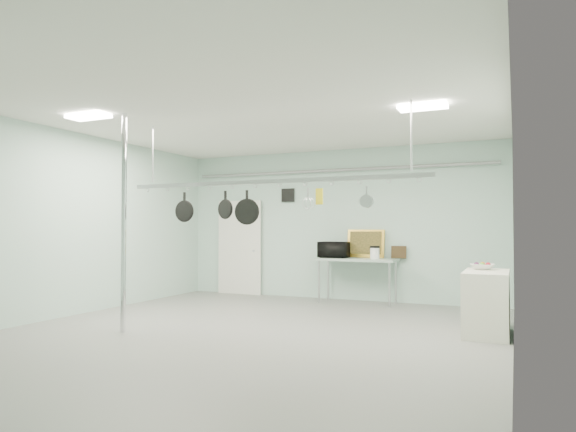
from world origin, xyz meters
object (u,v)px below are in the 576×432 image
at_px(skillet_left, 184,206).
at_px(microwave, 334,250).
at_px(fruit_bowl, 482,267).
at_px(prep_table, 357,262).
at_px(side_cabinet, 487,303).
at_px(skillet_mid, 225,204).
at_px(skillet_right, 247,207).
at_px(chrome_pole, 124,222).
at_px(pot_rack, 268,180).
at_px(coffee_canister, 375,253).

bearing_deg(skillet_left, microwave, 67.78).
relative_size(fruit_bowl, skillet_left, 0.77).
xyz_separation_m(microwave, skillet_left, (-1.37, -3.33, 0.79)).
height_order(prep_table, side_cabinet, prep_table).
height_order(skillet_mid, skillet_right, same).
xyz_separation_m(chrome_pole, skillet_mid, (1.18, 0.90, 0.28)).
xyz_separation_m(side_cabinet, skillet_left, (-4.42, -1.10, 1.41)).
bearing_deg(pot_rack, fruit_bowl, 24.87).
relative_size(prep_table, skillet_mid, 3.95).
xyz_separation_m(prep_table, coffee_canister, (0.39, -0.13, 0.18)).
relative_size(prep_table, coffee_canister, 7.26).
bearing_deg(skillet_mid, fruit_bowl, 35.58).
bearing_deg(fruit_bowl, side_cabinet, -73.96).
height_order(microwave, skillet_mid, skillet_mid).
bearing_deg(prep_table, side_cabinet, -40.79).
distance_m(side_cabinet, coffee_canister, 3.04).
bearing_deg(pot_rack, prep_table, 83.09).
height_order(coffee_canister, skillet_left, skillet_left).
bearing_deg(fruit_bowl, pot_rack, -155.13).
distance_m(microwave, skillet_mid, 3.48).
height_order(microwave, fruit_bowl, microwave).
bearing_deg(skillet_left, coffee_canister, 54.58).
distance_m(chrome_pole, fruit_bowl, 5.32).
bearing_deg(skillet_right, prep_table, 70.15).
bearing_deg(coffee_canister, fruit_bowl, -41.38).
bearing_deg(side_cabinet, microwave, 143.93).
relative_size(microwave, skillet_right, 1.14).
relative_size(side_cabinet, pot_rack, 0.25).
height_order(side_cabinet, skillet_right, skillet_right).
xyz_separation_m(chrome_pole, side_cabinet, (4.85, 2.00, -1.15)).
relative_size(fruit_bowl, skillet_mid, 0.86).
height_order(chrome_pole, pot_rack, chrome_pole).
height_order(fruit_bowl, skillet_right, skillet_right).
bearing_deg(coffee_canister, skillet_right, -109.73).
xyz_separation_m(pot_rack, skillet_right, (-0.34, 0.00, -0.40)).
distance_m(fruit_bowl, skillet_right, 3.60).
distance_m(side_cabinet, fruit_bowl, 0.55).
distance_m(microwave, skillet_right, 3.42).
relative_size(skillet_mid, skillet_right, 0.78).
bearing_deg(prep_table, skillet_right, -102.71).
relative_size(skillet_left, skillet_right, 0.87).
xyz_separation_m(microwave, skillet_mid, (-0.61, -3.33, 0.81)).
relative_size(pot_rack, skillet_mid, 11.84).
bearing_deg(coffee_canister, skillet_mid, -115.49).
distance_m(chrome_pole, skillet_right, 1.81).
distance_m(side_cabinet, skillet_right, 3.74).
height_order(fruit_bowl, skillet_mid, skillet_mid).
xyz_separation_m(prep_table, microwave, (-0.51, 0.03, 0.24)).
distance_m(pot_rack, skillet_left, 1.52).
relative_size(coffee_canister, skillet_right, 0.42).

